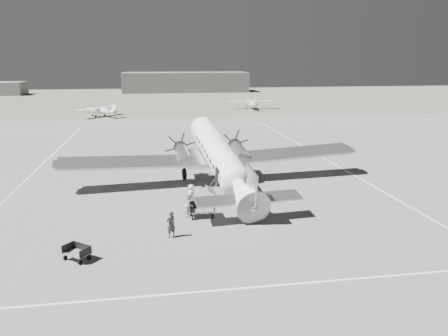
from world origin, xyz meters
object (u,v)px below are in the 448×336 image
dc3_airliner (220,158)px  baggage_cart_far (77,253)px  light_plane_left (101,112)px  hangar_main (185,82)px  ramp_agent (190,205)px  baggage_cart_near (202,210)px  ground_crew (171,224)px  passenger (191,195)px  light_plane_right (252,104)px

dc3_airliner → baggage_cart_far: 15.93m
light_plane_left → hangar_main: bearing=22.7°
baggage_cart_far → ramp_agent: size_ratio=0.90×
baggage_cart_near → ramp_agent: 0.91m
baggage_cart_far → ramp_agent: 8.87m
baggage_cart_near → light_plane_left: bearing=100.3°
baggage_cart_near → ground_crew: ground_crew is taller
hangar_main → baggage_cart_far: bearing=-96.9°
hangar_main → baggage_cart_far: hangar_main is taller
light_plane_left → baggage_cart_far: light_plane_left is taller
baggage_cart_far → ramp_agent: ramp_agent is taller
dc3_airliner → ground_crew: bearing=-119.8°
ramp_agent → baggage_cart_near: bearing=-84.1°
light_plane_left → baggage_cart_far: (5.47, -63.30, -0.60)m
dc3_airliner → baggage_cart_far: size_ratio=18.38×
dc3_airliner → passenger: (-2.83, -4.20, -1.76)m
ground_crew → passenger: bearing=-135.5°
ground_crew → hangar_main: bearing=-123.6°
passenger → baggage_cart_far: bearing=156.6°
hangar_main → ramp_agent: hangar_main is taller
baggage_cart_near → ramp_agent: bearing=152.9°
ramp_agent → baggage_cart_far: bearing=162.6°
light_plane_left → baggage_cart_far: 63.54m
ground_crew → ramp_agent: 3.85m
dc3_airliner → baggage_cart_far: (-9.75, -12.41, -2.14)m
ramp_agent → hangar_main: bearing=26.6°
light_plane_left → dc3_airliner: bearing=-122.9°
light_plane_right → passenger: size_ratio=6.44×
hangar_main → baggage_cart_near: 124.35m
passenger → hangar_main: bearing=12.5°
dc3_airliner → ground_crew: size_ratio=15.99×
hangar_main → ramp_agent: (-9.18, -123.67, -2.49)m
light_plane_right → baggage_cart_far: light_plane_right is taller
hangar_main → light_plane_left: bearing=-107.8°
baggage_cart_near → ramp_agent: ramp_agent is taller
dc3_airliner → passenger: bearing=-129.2°
dc3_airliner → ground_crew: (-4.59, -10.07, -1.71)m
light_plane_right → ground_crew: (-20.90, -69.44, -0.23)m
dc3_airliner → light_plane_left: (-15.22, 50.89, -1.54)m
dc3_airliner → light_plane_left: 53.13m
dc3_airliner → ground_crew: dc3_airliner is taller
hangar_main → ramp_agent: 124.04m
baggage_cart_far → light_plane_right: bearing=108.8°
hangar_main → dc3_airliner: 117.32m
hangar_main → passenger: (-8.87, -121.36, -2.50)m
baggage_cart_far → hangar_main: bearing=121.8°
ramp_agent → passenger: (0.31, 2.31, -0.02)m
baggage_cart_far → passenger: size_ratio=0.92×
hangar_main → light_plane_right: 58.74m
light_plane_right → baggage_cart_near: (-18.67, -66.24, -0.55)m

